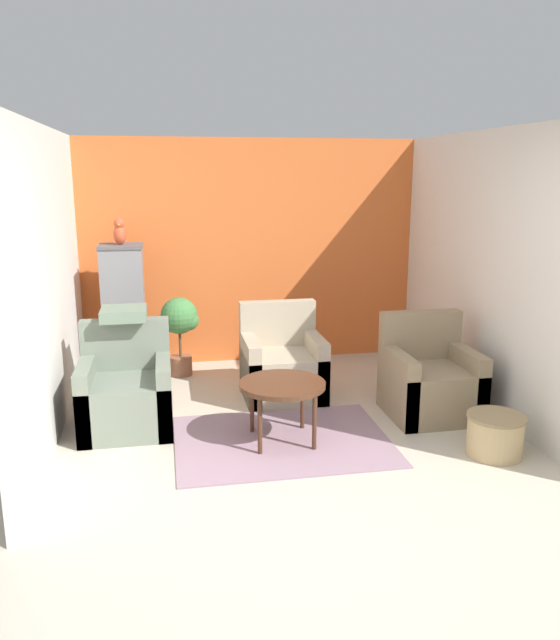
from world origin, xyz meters
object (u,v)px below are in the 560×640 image
armchair_middle (282,367)px  parrot (120,232)px  armchair_left (126,395)px  potted_plant (179,323)px  birdcage (125,317)px  coffee_table (282,388)px  wicker_basket (495,434)px  armchair_right (429,382)px

armchair_middle → parrot: 2.14m
armchair_left → potted_plant: 1.50m
armchair_middle → birdcage: 1.77m
armchair_middle → coffee_table: bearing=-100.8°
wicker_basket → birdcage: bearing=140.1°
parrot → armchair_left: bearing=-87.2°
armchair_left → armchair_right: size_ratio=1.00×
birdcage → armchair_left: bearing=-87.2°
armchair_right → potted_plant: armchair_right is taller
armchair_left → armchair_right: bearing=-3.7°
armchair_left → parrot: bearing=92.8°
potted_plant → parrot: bearing=-177.2°
coffee_table → parrot: (-1.32, 1.88, 1.09)m
coffee_table → potted_plant: bearing=111.8°
armchair_right → wicker_basket: (0.16, -0.89, -0.13)m
armchair_left → potted_plant: armchair_left is taller
armchair_right → birdcage: bearing=150.7°
armchair_right → armchair_middle: size_ratio=1.00×
coffee_table → birdcage: (-1.32, 1.88, 0.21)m
birdcage → armchair_middle: bearing=-28.6°
coffee_table → armchair_middle: size_ratio=0.77×
armchair_left → potted_plant: (0.49, 1.39, 0.27)m
armchair_right → potted_plant: size_ratio=1.05×
potted_plant → birdcage: bearing=-177.0°
potted_plant → coffee_table: bearing=-68.2°
birdcage → potted_plant: bearing=3.0°
armchair_middle → wicker_basket: (1.38, -1.59, -0.13)m
armchair_middle → parrot: size_ratio=3.30×
birdcage → potted_plant: 0.57m
potted_plant → wicker_basket: bearing=-46.4°
coffee_table → armchair_right: size_ratio=0.77×
armchair_left → birdcage: bearing=92.8°
birdcage → parrot: parrot is taller
birdcage → potted_plant: (0.56, 0.03, -0.10)m
armchair_middle → potted_plant: armchair_middle is taller
parrot → potted_plant: parrot is taller
coffee_table → birdcage: size_ratio=0.49×
armchair_right → birdcage: size_ratio=0.63×
armchair_middle → armchair_left: bearing=-159.8°
birdcage → parrot: (0.00, 0.00, 0.88)m
coffee_table → armchair_left: bearing=157.7°
coffee_table → armchair_middle: 1.08m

